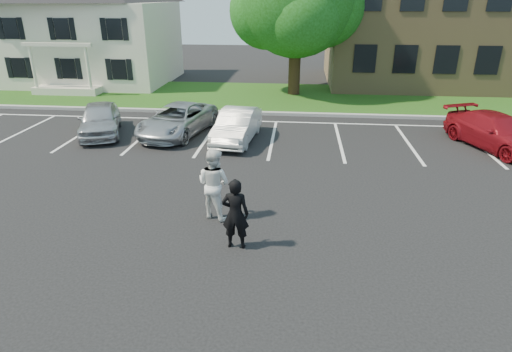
# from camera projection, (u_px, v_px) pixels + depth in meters

# --- Properties ---
(ground_plane) EXTENTS (90.00, 90.00, 0.00)m
(ground_plane) POSITION_uv_depth(u_px,v_px,m) (252.00, 237.00, 10.76)
(ground_plane) COLOR black
(ground_plane) RESTS_ON ground
(curb) EXTENTS (40.00, 0.30, 0.15)m
(curb) POSITION_uv_depth(u_px,v_px,m) (278.00, 114.00, 21.72)
(curb) COLOR gray
(curb) RESTS_ON ground
(grass_strip) EXTENTS (44.00, 8.00, 0.08)m
(grass_strip) POSITION_uv_depth(u_px,v_px,m) (281.00, 97.00, 25.40)
(grass_strip) COLOR #124E10
(grass_strip) RESTS_ON ground
(stall_lines) EXTENTS (34.00, 5.36, 0.01)m
(stall_lines) POSITION_uv_depth(u_px,v_px,m) (306.00, 133.00, 18.83)
(stall_lines) COLOR silver
(stall_lines) RESTS_ON ground
(house) EXTENTS (10.30, 9.22, 7.60)m
(house) POSITION_uv_depth(u_px,v_px,m) (92.00, 24.00, 28.77)
(house) COLOR beige
(house) RESTS_ON ground
(office_building) EXTENTS (22.40, 10.40, 8.30)m
(office_building) POSITION_uv_depth(u_px,v_px,m) (500.00, 20.00, 28.00)
(office_building) COLOR #92784C
(office_building) RESTS_ON ground
(tree) EXTENTS (7.80, 7.20, 8.80)m
(tree) POSITION_uv_depth(u_px,v_px,m) (298.00, 0.00, 24.16)
(tree) COLOR black
(tree) RESTS_ON ground
(man_black_suit) EXTENTS (0.65, 0.44, 1.77)m
(man_black_suit) POSITION_uv_depth(u_px,v_px,m) (235.00, 214.00, 10.01)
(man_black_suit) COLOR black
(man_black_suit) RESTS_ON ground
(man_white_shirt) EXTENTS (1.18, 1.07, 1.96)m
(man_white_shirt) POSITION_uv_depth(u_px,v_px,m) (214.00, 184.00, 11.40)
(man_white_shirt) COLOR white
(man_white_shirt) RESTS_ON ground
(car_silver_west) EXTENTS (2.88, 4.31, 1.36)m
(car_silver_west) POSITION_uv_depth(u_px,v_px,m) (100.00, 119.00, 18.47)
(car_silver_west) COLOR #B8B8BD
(car_silver_west) RESTS_ON ground
(car_silver_minivan) EXTENTS (3.08, 4.96, 1.28)m
(car_silver_minivan) POSITION_uv_depth(u_px,v_px,m) (178.00, 120.00, 18.52)
(car_silver_minivan) COLOR #ABAEB4
(car_silver_minivan) RESTS_ON ground
(car_white_sedan) EXTENTS (1.75, 4.05, 1.30)m
(car_white_sedan) POSITION_uv_depth(u_px,v_px,m) (237.00, 126.00, 17.65)
(car_white_sedan) COLOR silver
(car_white_sedan) RESTS_ON ground
(car_red_compact) EXTENTS (3.47, 4.96, 1.33)m
(car_red_compact) POSITION_uv_depth(u_px,v_px,m) (497.00, 132.00, 16.77)
(car_red_compact) COLOR maroon
(car_red_compact) RESTS_ON ground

